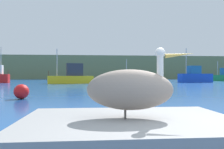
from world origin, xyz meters
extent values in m
cube|color=#6B7A51|center=(0.00, 71.40, 3.53)|extent=(140.00, 16.71, 7.06)
cube|color=gray|center=(-1.04, 0.49, 0.29)|extent=(2.96, 2.03, 0.58)
ellipsoid|color=gray|center=(-1.04, 0.49, 0.98)|extent=(1.25, 0.67, 0.56)
cylinder|color=white|center=(-0.63, 0.43, 1.25)|extent=(0.09, 0.09, 0.38)
sphere|color=white|center=(-0.63, 0.43, 1.48)|extent=(0.14, 0.14, 0.14)
cone|color=gold|center=(-0.37, 0.39, 1.45)|extent=(0.39, 0.12, 0.09)
cylinder|color=#4C4742|center=(-1.09, 0.59, 0.64)|extent=(0.03, 0.03, 0.11)
cylinder|color=#4C4742|center=(-1.11, 0.41, 0.64)|extent=(0.03, 0.03, 0.11)
cube|color=blue|center=(15.07, 32.53, 0.71)|extent=(5.57, 2.32, 1.42)
cube|color=#1E6099|center=(14.86, 32.51, 2.07)|extent=(1.97, 1.57, 1.29)
cylinder|color=#B2B2B2|center=(13.46, 32.33, 3.48)|extent=(0.12, 0.12, 4.12)
cube|color=yellow|center=(-4.71, 29.34, 0.54)|extent=(6.52, 3.25, 1.07)
cube|color=#2D333D|center=(-4.18, 29.47, 1.96)|extent=(2.49, 1.81, 1.78)
cylinder|color=#B2B2B2|center=(-6.54, 28.90, 2.95)|extent=(0.12, 0.12, 3.76)
cylinder|color=#3F382D|center=(-7.63, 28.64, 1.42)|extent=(0.10, 0.10, 0.70)
cube|color=white|center=(6.06, 38.80, 0.46)|extent=(5.48, 3.49, 0.93)
cube|color=silver|center=(5.90, 38.74, 1.56)|extent=(2.21, 1.81, 1.26)
cylinder|color=#B2B2B2|center=(4.60, 38.21, 2.53)|extent=(0.12, 0.12, 3.20)
cylinder|color=#B2B2B2|center=(-15.63, 32.93, 3.42)|extent=(0.12, 0.12, 4.16)
cylinder|color=#3F382D|center=(-14.61, 33.07, 1.69)|extent=(0.10, 0.10, 0.70)
cylinder|color=#B2B2B2|center=(24.05, 41.38, 2.62)|extent=(0.12, 0.12, 2.82)
sphere|color=red|center=(-5.08, 8.84, 0.36)|extent=(0.73, 0.73, 0.73)
camera|label=1|loc=(-1.54, -2.55, 1.18)|focal=35.80mm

